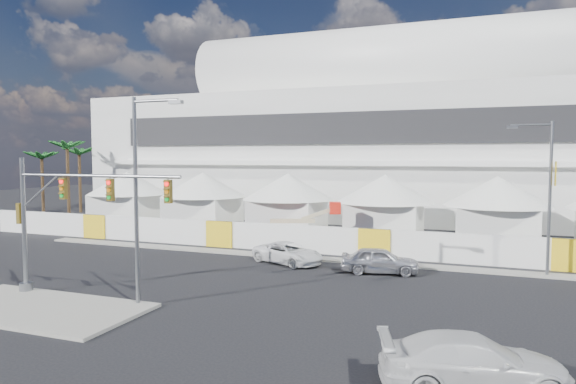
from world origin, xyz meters
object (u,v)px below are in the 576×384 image
at_px(traffic_mast, 56,218).
at_px(pickup_near, 473,362).
at_px(sedan_silver, 380,260).
at_px(boom_lift, 286,233).
at_px(streetlight_curb, 546,187).
at_px(pickup_curb, 288,253).
at_px(streetlight_median, 140,186).

bearing_deg(traffic_mast, pickup_near, -9.77).
xyz_separation_m(sedan_silver, traffic_mast, (-13.89, -10.92, 3.18)).
height_order(pickup_near, boom_lift, boom_lift).
distance_m(pickup_near, traffic_mast, 19.93).
height_order(sedan_silver, streetlight_curb, streetlight_curb).
relative_size(pickup_curb, streetlight_median, 0.52).
bearing_deg(boom_lift, streetlight_median, -112.25).
bearing_deg(streetlight_curb, pickup_near, -101.95).
xyz_separation_m(sedan_silver, boom_lift, (-8.79, 7.17, 0.12)).
height_order(pickup_curb, streetlight_curb, streetlight_curb).
xyz_separation_m(pickup_curb, boom_lift, (-2.67, 6.50, 0.22)).
height_order(pickup_curb, streetlight_median, streetlight_median).
xyz_separation_m(sedan_silver, streetlight_median, (-9.05, -10.72, 4.84)).
bearing_deg(pickup_near, pickup_curb, 21.17).
distance_m(pickup_curb, streetlight_median, 12.75).
bearing_deg(streetlight_median, boom_lift, 89.16).
xyz_separation_m(streetlight_median, streetlight_curb, (18.12, 13.30, -0.40)).
bearing_deg(streetlight_median, pickup_curb, 75.58).
height_order(streetlight_median, streetlight_curb, streetlight_median).
xyz_separation_m(pickup_curb, streetlight_median, (-2.93, -11.39, 4.93)).
bearing_deg(sedan_silver, streetlight_median, 128.70).
relative_size(pickup_near, streetlight_median, 0.59).
bearing_deg(pickup_curb, pickup_near, -119.96).
bearing_deg(streetlight_curb, boom_lift, 165.59).
bearing_deg(pickup_near, boom_lift, 16.96).
distance_m(sedan_silver, traffic_mast, 17.95).
bearing_deg(boom_lift, traffic_mast, -127.15).
bearing_deg(traffic_mast, streetlight_curb, 30.46).
bearing_deg(pickup_near, streetlight_median, 59.60).
bearing_deg(streetlight_median, traffic_mast, -177.63).
distance_m(sedan_silver, streetlight_median, 14.84).
height_order(traffic_mast, streetlight_median, streetlight_median).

